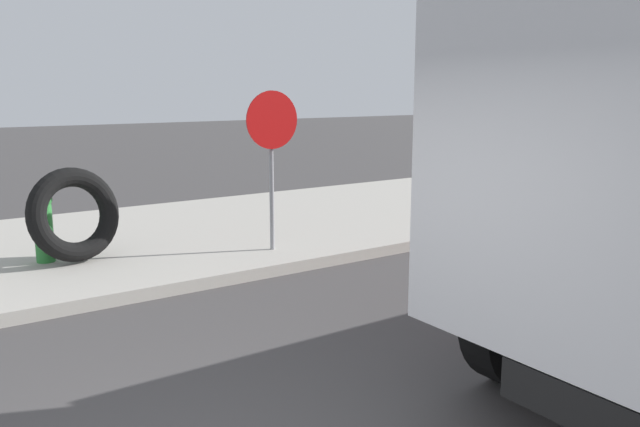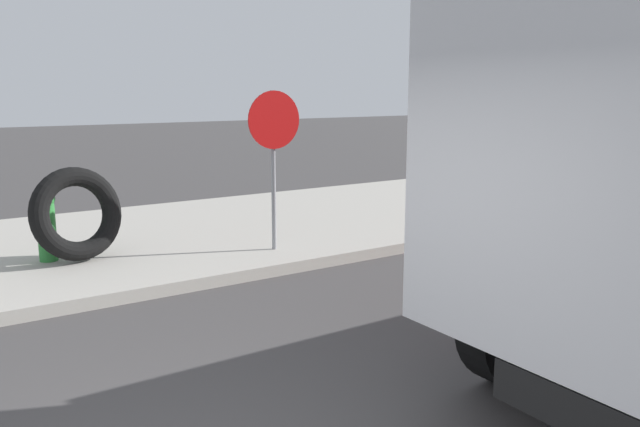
% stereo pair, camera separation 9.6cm
% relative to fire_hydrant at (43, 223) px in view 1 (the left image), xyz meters
% --- Properties ---
extents(fire_hydrant, '(0.26, 0.59, 0.93)m').
position_rel_fire_hydrant_xyz_m(fire_hydrant, '(0.00, 0.00, 0.00)').
color(fire_hydrant, '#2D8438').
rests_on(fire_hydrant, sidewalk_curb).
extents(loose_tire, '(1.26, 0.71, 1.21)m').
position_rel_fire_hydrant_xyz_m(loose_tire, '(0.33, -0.21, 0.11)').
color(loose_tire, black).
rests_on(loose_tire, sidewalk_curb).
extents(stop_sign, '(0.76, 0.08, 2.13)m').
position_rel_fire_hydrant_xyz_m(stop_sign, '(2.69, -1.08, 0.98)').
color(stop_sign, gray).
rests_on(stop_sign, sidewalk_curb).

